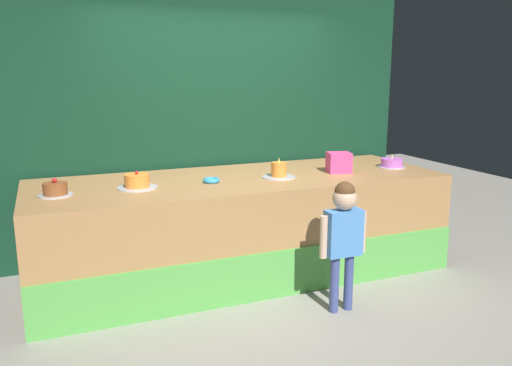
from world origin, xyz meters
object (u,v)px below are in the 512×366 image
at_px(cake_far_left, 55,190).
at_px(cake_center_right, 279,171).
at_px(child_figure, 343,229).
at_px(cake_center_left, 137,182).
at_px(pink_box, 339,162).
at_px(cake_far_right, 392,163).
at_px(donut, 211,180).

bearing_deg(cake_far_left, cake_center_right, -0.71).
height_order(child_figure, cake_far_left, cake_far_left).
relative_size(cake_far_left, cake_center_left, 0.77).
height_order(child_figure, cake_center_right, cake_center_right).
xyz_separation_m(pink_box, cake_far_left, (-2.57, 0.02, -0.05)).
bearing_deg(cake_far_right, donut, -179.76).
xyz_separation_m(cake_far_left, cake_far_right, (3.21, 0.01, -0.01)).
xyz_separation_m(child_figure, cake_far_right, (1.16, 0.97, 0.28)).
height_order(pink_box, cake_far_right, pink_box).
distance_m(child_figure, cake_center_right, 0.99).
bearing_deg(pink_box, cake_far_left, 179.63).
bearing_deg(cake_center_right, cake_center_left, 177.69).
relative_size(child_figure, pink_box, 4.89).
bearing_deg(child_figure, cake_center_right, 97.31).
distance_m(cake_center_left, cake_center_right, 1.29).
bearing_deg(donut, child_figure, -51.70).
height_order(cake_center_right, cake_far_right, cake_center_right).
xyz_separation_m(child_figure, donut, (-0.76, 0.97, 0.26)).
height_order(cake_center_left, cake_far_right, cake_center_left).
bearing_deg(cake_far_left, cake_far_right, 0.19).
height_order(child_figure, pink_box, pink_box).
relative_size(child_figure, cake_center_left, 3.15).
relative_size(pink_box, cake_far_left, 0.83).
xyz_separation_m(cake_center_right, cake_far_right, (1.28, 0.03, -0.01)).
distance_m(cake_far_left, cake_center_right, 1.93).
height_order(child_figure, cake_far_right, cake_far_right).
height_order(pink_box, cake_center_right, pink_box).
bearing_deg(cake_far_right, pink_box, -177.57).
relative_size(donut, cake_center_right, 0.48).
height_order(cake_far_left, cake_center_left, cake_center_left).
xyz_separation_m(cake_center_left, cake_far_right, (2.57, -0.02, -0.01)).
bearing_deg(cake_far_left, cake_center_left, 2.49).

